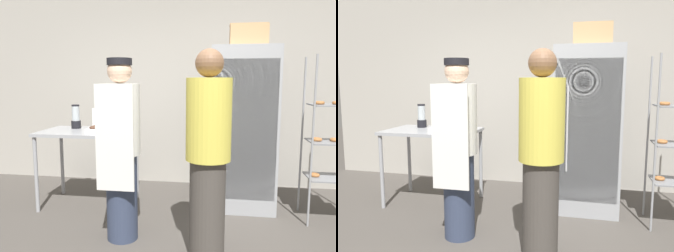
# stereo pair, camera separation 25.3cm
# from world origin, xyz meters

# --- Properties ---
(back_wall) EXTENTS (6.40, 0.12, 2.92)m
(back_wall) POSITION_xyz_m (0.00, 2.36, 1.46)
(back_wall) COLOR #ADA89E
(back_wall) RESTS_ON ground_plane
(refrigerator) EXTENTS (0.74, 0.76, 1.88)m
(refrigerator) POSITION_xyz_m (0.76, 1.54, 0.94)
(refrigerator) COLOR #9EA0A5
(refrigerator) RESTS_ON ground_plane
(prep_counter) EXTENTS (1.10, 0.71, 0.91)m
(prep_counter) POSITION_xyz_m (-1.05, 1.26, 0.81)
(prep_counter) COLOR #9EA0A5
(prep_counter) RESTS_ON ground_plane
(donut_box) EXTENTS (0.28, 0.23, 0.27)m
(donut_box) POSITION_xyz_m (-0.85, 1.14, 0.96)
(donut_box) COLOR white
(donut_box) RESTS_ON prep_counter
(blender_pitcher) EXTENTS (0.12, 0.12, 0.30)m
(blender_pitcher) POSITION_xyz_m (-1.27, 1.42, 1.04)
(blender_pitcher) COLOR black
(blender_pitcher) RESTS_ON prep_counter
(cardboard_storage_box) EXTENTS (0.42, 0.32, 0.25)m
(cardboard_storage_box) POSITION_xyz_m (0.80, 1.49, 2.00)
(cardboard_storage_box) COLOR tan
(cardboard_storage_box) RESTS_ON refrigerator
(person_baker) EXTENTS (0.36, 0.38, 1.70)m
(person_baker) POSITION_xyz_m (-0.41, 0.47, 0.88)
(person_baker) COLOR #333D56
(person_baker) RESTS_ON ground_plane
(person_customer) EXTENTS (0.37, 0.37, 1.75)m
(person_customer) POSITION_xyz_m (0.40, 0.26, 0.89)
(person_customer) COLOR #47423D
(person_customer) RESTS_ON ground_plane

